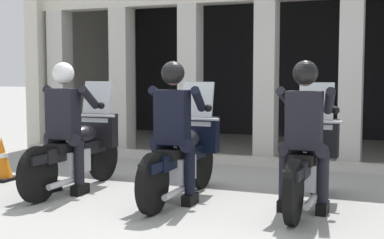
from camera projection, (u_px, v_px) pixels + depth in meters
ground_plane at (250, 161)px, 8.98m from camera, size 80.00×80.00×0.00m
station_building at (258, 48)px, 11.03m from camera, size 7.87×4.27×3.23m
kerb_strip at (217, 159)px, 8.85m from camera, size 7.37×0.24×0.12m
motorcycle_left at (79, 149)px, 6.81m from camera, size 0.62×2.04×1.35m
police_officer_left at (65, 116)px, 6.51m from camera, size 0.63×0.61×1.58m
motorcycle_center at (184, 155)px, 6.30m from camera, size 0.62×2.04×1.35m
police_officer_center at (174, 120)px, 6.00m from camera, size 0.63×0.61×1.58m
motorcycle_right at (309, 161)px, 5.91m from camera, size 0.62×2.04×1.35m
police_officer_right at (305, 123)px, 5.62m from camera, size 0.63×0.61×1.58m
traffic_cone_flank at (2, 159)px, 7.37m from camera, size 0.34×0.34×0.59m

